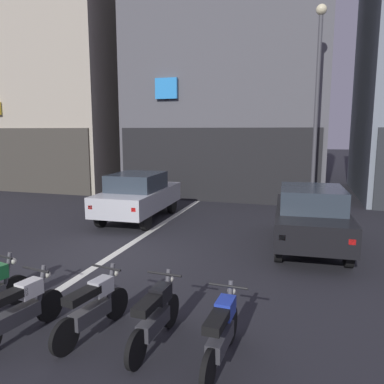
{
  "coord_description": "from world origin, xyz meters",
  "views": [
    {
      "loc": [
        4.5,
        -7.86,
        3.07
      ],
      "look_at": [
        1.53,
        2.0,
        1.4
      ],
      "focal_mm": 35.4,
      "sensor_mm": 36.0,
      "label": 1
    }
  ],
  "objects_px": {
    "car_red_down_street": "(241,177)",
    "car_black_parked_kerbside": "(311,215)",
    "motorcycle_silver_row_centre": "(93,306)",
    "street_lamp": "(317,92)",
    "motorcycle_white_row_left_mid": "(20,309)",
    "car_silver_crossing_near": "(138,195)",
    "motorcycle_blue_row_rightmost": "(221,331)",
    "motorcycle_black_row_right_mid": "(155,315)"
  },
  "relations": [
    {
      "from": "car_red_down_street",
      "to": "car_black_parked_kerbside",
      "type": "bearing_deg",
      "value": -68.22
    },
    {
      "from": "motorcycle_silver_row_centre",
      "to": "street_lamp",
      "type": "bearing_deg",
      "value": 71.16
    },
    {
      "from": "street_lamp",
      "to": "motorcycle_silver_row_centre",
      "type": "bearing_deg",
      "value": -108.84
    },
    {
      "from": "motorcycle_white_row_left_mid",
      "to": "motorcycle_silver_row_centre",
      "type": "bearing_deg",
      "value": 20.97
    },
    {
      "from": "street_lamp",
      "to": "motorcycle_silver_row_centre",
      "type": "distance_m",
      "value": 10.76
    },
    {
      "from": "car_silver_crossing_near",
      "to": "motorcycle_blue_row_rightmost",
      "type": "height_order",
      "value": "car_silver_crossing_near"
    },
    {
      "from": "car_red_down_street",
      "to": "car_silver_crossing_near",
      "type": "bearing_deg",
      "value": -111.9
    },
    {
      "from": "motorcycle_white_row_left_mid",
      "to": "motorcycle_silver_row_centre",
      "type": "relative_size",
      "value": 1.0
    },
    {
      "from": "street_lamp",
      "to": "motorcycle_blue_row_rightmost",
      "type": "distance_m",
      "value": 10.48
    },
    {
      "from": "street_lamp",
      "to": "motorcycle_black_row_right_mid",
      "type": "bearing_deg",
      "value": -103.26
    },
    {
      "from": "motorcycle_white_row_left_mid",
      "to": "motorcycle_blue_row_rightmost",
      "type": "height_order",
      "value": "same"
    },
    {
      "from": "motorcycle_white_row_left_mid",
      "to": "motorcycle_black_row_right_mid",
      "type": "bearing_deg",
      "value": 11.23
    },
    {
      "from": "motorcycle_black_row_right_mid",
      "to": "motorcycle_blue_row_rightmost",
      "type": "height_order",
      "value": "same"
    },
    {
      "from": "car_silver_crossing_near",
      "to": "motorcycle_silver_row_centre",
      "type": "relative_size",
      "value": 2.5
    },
    {
      "from": "motorcycle_white_row_left_mid",
      "to": "motorcycle_black_row_right_mid",
      "type": "distance_m",
      "value": 2.05
    },
    {
      "from": "car_red_down_street",
      "to": "motorcycle_black_row_right_mid",
      "type": "bearing_deg",
      "value": -85.67
    },
    {
      "from": "street_lamp",
      "to": "motorcycle_black_row_right_mid",
      "type": "height_order",
      "value": "street_lamp"
    },
    {
      "from": "car_red_down_street",
      "to": "motorcycle_white_row_left_mid",
      "type": "xyz_separation_m",
      "value": [
        -1.0,
        -13.74,
        -0.43
      ]
    },
    {
      "from": "car_black_parked_kerbside",
      "to": "motorcycle_silver_row_centre",
      "type": "xyz_separation_m",
      "value": [
        -3.16,
        -5.44,
        -0.43
      ]
    },
    {
      "from": "car_red_down_street",
      "to": "motorcycle_silver_row_centre",
      "type": "distance_m",
      "value": 13.36
    },
    {
      "from": "car_black_parked_kerbside",
      "to": "street_lamp",
      "type": "height_order",
      "value": "street_lamp"
    },
    {
      "from": "motorcycle_silver_row_centre",
      "to": "motorcycle_black_row_right_mid",
      "type": "relative_size",
      "value": 0.99
    },
    {
      "from": "street_lamp",
      "to": "motorcycle_silver_row_centre",
      "type": "xyz_separation_m",
      "value": [
        -3.24,
        -9.49,
        -3.93
      ]
    },
    {
      "from": "motorcycle_white_row_left_mid",
      "to": "motorcycle_blue_row_rightmost",
      "type": "relative_size",
      "value": 0.99
    },
    {
      "from": "car_silver_crossing_near",
      "to": "motorcycle_black_row_right_mid",
      "type": "bearing_deg",
      "value": -63.56
    },
    {
      "from": "street_lamp",
      "to": "motorcycle_white_row_left_mid",
      "type": "xyz_separation_m",
      "value": [
        -4.24,
        -9.87,
        -3.93
      ]
    },
    {
      "from": "street_lamp",
      "to": "motorcycle_white_row_left_mid",
      "type": "height_order",
      "value": "street_lamp"
    },
    {
      "from": "motorcycle_white_row_left_mid",
      "to": "motorcycle_blue_row_rightmost",
      "type": "bearing_deg",
      "value": 4.42
    },
    {
      "from": "car_black_parked_kerbside",
      "to": "motorcycle_white_row_left_mid",
      "type": "relative_size",
      "value": 2.53
    },
    {
      "from": "car_red_down_street",
      "to": "motorcycle_blue_row_rightmost",
      "type": "xyz_separation_m",
      "value": [
        2.01,
        -13.51,
        -0.43
      ]
    },
    {
      "from": "motorcycle_blue_row_rightmost",
      "to": "car_black_parked_kerbside",
      "type": "bearing_deg",
      "value": 78.4
    },
    {
      "from": "car_silver_crossing_near",
      "to": "motorcycle_blue_row_rightmost",
      "type": "bearing_deg",
      "value": -58.02
    },
    {
      "from": "car_black_parked_kerbside",
      "to": "motorcycle_black_row_right_mid",
      "type": "xyz_separation_m",
      "value": [
        -2.15,
        -5.43,
        -0.43
      ]
    },
    {
      "from": "car_black_parked_kerbside",
      "to": "motorcycle_white_row_left_mid",
      "type": "height_order",
      "value": "car_black_parked_kerbside"
    },
    {
      "from": "street_lamp",
      "to": "motorcycle_white_row_left_mid",
      "type": "bearing_deg",
      "value": -113.25
    },
    {
      "from": "car_red_down_street",
      "to": "motorcycle_white_row_left_mid",
      "type": "relative_size",
      "value": 2.48
    },
    {
      "from": "motorcycle_black_row_right_mid",
      "to": "car_red_down_street",
      "type": "bearing_deg",
      "value": 94.33
    },
    {
      "from": "motorcycle_silver_row_centre",
      "to": "motorcycle_black_row_right_mid",
      "type": "bearing_deg",
      "value": 0.78
    },
    {
      "from": "car_red_down_street",
      "to": "motorcycle_blue_row_rightmost",
      "type": "height_order",
      "value": "car_red_down_street"
    },
    {
      "from": "car_silver_crossing_near",
      "to": "motorcycle_white_row_left_mid",
      "type": "xyz_separation_m",
      "value": [
        1.52,
        -7.48,
        -0.43
      ]
    },
    {
      "from": "car_black_parked_kerbside",
      "to": "motorcycle_silver_row_centre",
      "type": "height_order",
      "value": "car_black_parked_kerbside"
    },
    {
      "from": "car_silver_crossing_near",
      "to": "car_red_down_street",
      "type": "height_order",
      "value": "same"
    }
  ]
}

